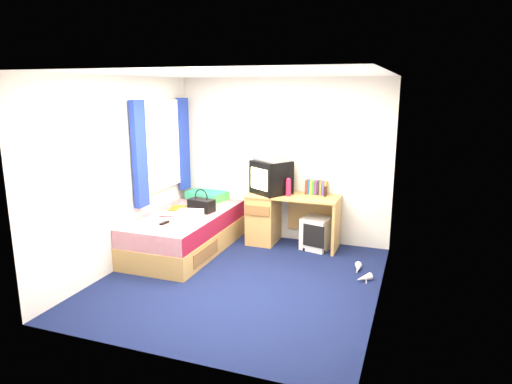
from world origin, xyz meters
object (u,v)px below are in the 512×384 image
(storage_cube, at_px, (316,233))
(handbag, at_px, (201,205))
(magazine, at_px, (178,208))
(white_heels, at_px, (361,273))
(picture_frame, at_px, (326,191))
(colour_swatch_fan, at_px, (172,222))
(remote_control, at_px, (165,223))
(vcr, at_px, (272,158))
(aerosol_can, at_px, (288,187))
(crt_tv, at_px, (271,177))
(bed, at_px, (186,232))
(towel, at_px, (190,215))
(pink_water_bottle, at_px, (288,188))
(pillow, at_px, (207,195))
(desk, at_px, (275,216))
(water_bottle, at_px, (167,214))

(storage_cube, distance_m, handbag, 1.68)
(magazine, relative_size, white_heels, 0.54)
(picture_frame, distance_m, colour_swatch_fan, 2.18)
(magazine, xyz_separation_m, remote_control, (0.21, -0.72, 0.00))
(vcr, bearing_deg, aerosol_can, 53.61)
(crt_tv, distance_m, white_heels, 1.90)
(magazine, distance_m, remote_control, 0.75)
(bed, relative_size, remote_control, 12.50)
(bed, relative_size, colour_swatch_fan, 9.09)
(colour_swatch_fan, bearing_deg, towel, 60.32)
(pink_water_bottle, xyz_separation_m, towel, (-1.12, -0.87, -0.27))
(picture_frame, distance_m, remote_control, 2.28)
(pillow, height_order, pink_water_bottle, pink_water_bottle)
(pillow, distance_m, vcr, 1.29)
(pillow, height_order, magazine, pillow)
(towel, bearing_deg, crt_tv, 48.61)
(desk, relative_size, storage_cube, 2.83)
(handbag, xyz_separation_m, white_heels, (2.28, -0.25, -0.60))
(crt_tv, distance_m, pink_water_bottle, 0.32)
(desk, height_order, handbag, handbag)
(aerosol_can, height_order, handbag, aerosol_can)
(pillow, height_order, handbag, handbag)
(pillow, bearing_deg, pink_water_bottle, -7.71)
(bed, xyz_separation_m, magazine, (-0.23, 0.20, 0.28))
(vcr, xyz_separation_m, towel, (-0.84, -0.95, -0.68))
(water_bottle, relative_size, colour_swatch_fan, 0.91)
(crt_tv, bearing_deg, aerosol_can, 54.48)
(handbag, bearing_deg, picture_frame, 31.81)
(bed, bearing_deg, crt_tv, 36.06)
(remote_control, height_order, white_heels, remote_control)
(bed, xyz_separation_m, handbag, (0.16, 0.18, 0.37))
(aerosol_can, bearing_deg, storage_cube, -15.93)
(storage_cube, relative_size, aerosol_can, 2.59)
(vcr, height_order, pink_water_bottle, vcr)
(water_bottle, bearing_deg, bed, 52.50)
(remote_control, bearing_deg, magazine, 114.55)
(remote_control, bearing_deg, vcr, 58.37)
(vcr, bearing_deg, colour_swatch_fan, -97.12)
(bed, xyz_separation_m, storage_cube, (1.71, 0.70, -0.04))
(crt_tv, relative_size, aerosol_can, 3.61)
(pillow, height_order, remote_control, pillow)
(white_heels, bearing_deg, picture_frame, 125.31)
(desk, distance_m, handbag, 1.10)
(crt_tv, relative_size, water_bottle, 3.21)
(vcr, xyz_separation_m, magazine, (-1.25, -0.54, -0.72))
(desk, xyz_separation_m, towel, (-0.90, -0.95, 0.19))
(bed, height_order, magazine, magazine)
(picture_frame, height_order, handbag, picture_frame)
(picture_frame, distance_m, white_heels, 1.37)
(magazine, bearing_deg, remote_control, -73.31)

